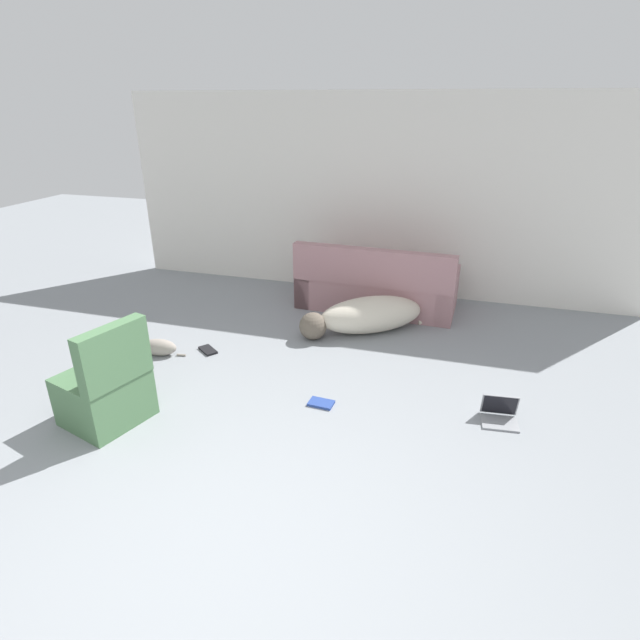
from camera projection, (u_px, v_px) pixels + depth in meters
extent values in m
plane|color=gray|center=(213.00, 558.00, 2.93)|extent=(20.00, 20.00, 0.00)
cube|color=silver|center=(374.00, 197.00, 6.58)|extent=(6.95, 0.06, 2.59)
cube|color=#A3757A|center=(377.00, 291.00, 6.44)|extent=(2.01, 0.92, 0.41)
cube|color=#A3757A|center=(372.00, 268.00, 5.96)|extent=(1.98, 0.22, 0.46)
cube|color=#A3757A|center=(448.00, 294.00, 6.15)|extent=(0.24, 0.84, 0.55)
cube|color=#A3757A|center=(312.00, 279.00, 6.67)|extent=(0.24, 0.84, 0.55)
ellipsoid|color=beige|center=(371.00, 315.00, 5.74)|extent=(1.30, 1.08, 0.42)
sphere|color=brown|center=(313.00, 326.00, 5.57)|extent=(0.43, 0.43, 0.31)
cylinder|color=beige|center=(430.00, 321.00, 6.01)|extent=(0.29, 0.22, 0.06)
ellipsoid|color=gray|center=(159.00, 347.00, 5.24)|extent=(0.41, 0.24, 0.18)
sphere|color=#A89E93|center=(139.00, 349.00, 5.28)|extent=(0.12, 0.12, 0.10)
cylinder|color=gray|center=(181.00, 355.00, 5.24)|extent=(0.10, 0.04, 0.02)
cube|color=gray|center=(500.00, 423.00, 4.14)|extent=(0.31, 0.23, 0.02)
cube|color=gray|center=(500.00, 404.00, 4.21)|extent=(0.30, 0.09, 0.20)
cube|color=black|center=(500.00, 405.00, 4.20)|extent=(0.27, 0.07, 0.18)
cube|color=black|center=(208.00, 350.00, 5.35)|extent=(0.26, 0.24, 0.02)
cube|color=#28428E|center=(321.00, 403.00, 4.41)|extent=(0.23, 0.16, 0.02)
cube|color=#4C754C|center=(105.00, 397.00, 4.13)|extent=(0.72, 0.73, 0.43)
cube|color=#4C754C|center=(114.00, 355.00, 3.83)|extent=(0.28, 0.60, 0.48)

